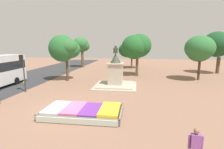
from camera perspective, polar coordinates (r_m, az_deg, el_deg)
ground_plane at (r=13.93m, az=-15.51°, el=-11.26°), size 94.25×94.25×0.00m
flower_planter at (r=12.64m, az=-9.39°, el=-11.92°), size 5.56×3.05×0.63m
statue_monument at (r=20.34m, az=1.15°, el=-0.71°), size 4.83×4.83×4.80m
traffic_light_mid_block at (r=20.01m, az=-27.19°, el=2.27°), size 0.42×0.31×3.87m
traffic_light_far_corner at (r=29.33m, az=-14.00°, el=5.28°), size 0.41×0.29×3.94m
pedestrian_near_planter at (r=8.15m, az=25.57°, el=-20.14°), size 0.57×0.23×1.73m
park_tree_far_left at (r=34.15m, az=31.03°, el=8.18°), size 4.53×4.61×6.95m
park_tree_behind_statue at (r=27.60m, az=8.26°, el=9.04°), size 4.56×4.18×6.48m
park_tree_far_right at (r=36.07m, az=6.42°, el=8.17°), size 5.28×4.55×5.50m
park_tree_street_side at (r=37.87m, az=-10.00°, el=9.41°), size 3.47×3.51×6.36m
park_tree_mid_canopy at (r=24.31m, az=-15.03°, el=8.22°), size 4.12×3.48×6.14m
park_tree_distant at (r=26.58m, az=26.67°, el=7.38°), size 3.83×4.28×6.07m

